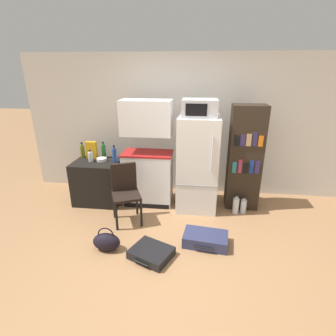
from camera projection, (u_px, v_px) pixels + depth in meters
name	position (u px, v px, depth m)	size (l,w,h in m)	color
ground_plane	(178.00, 254.00, 3.35)	(24.00, 24.00, 0.00)	#A3754C
wall_back	(199.00, 126.00, 4.74)	(6.40, 0.10, 2.50)	beige
side_table	(98.00, 182.00, 4.59)	(0.78, 0.61, 0.74)	black
kitchen_hutch	(148.00, 159.00, 4.40)	(0.83, 0.48, 1.78)	white
refrigerator	(197.00, 164.00, 4.25)	(0.65, 0.64, 1.55)	white
microwave	(200.00, 108.00, 3.93)	(0.53, 0.43, 0.26)	#B7B7BC
bookshelf	(245.00, 158.00, 4.26)	(0.53, 0.35, 1.72)	#2D2319
bottle_green_tall	(104.00, 151.00, 4.64)	(0.07, 0.07, 0.29)	#1E6028
bottle_blue_soda	(114.00, 155.00, 4.40)	(0.07, 0.07, 0.29)	#1E47A3
bottle_olive_oil	(83.00, 151.00, 4.64)	(0.08, 0.08, 0.27)	#566619
bottle_clear_short	(91.00, 157.00, 4.45)	(0.08, 0.08, 0.20)	silver
bowl	(102.00, 159.00, 4.50)	(0.18, 0.18, 0.05)	silver
cereal_box	(91.00, 150.00, 4.59)	(0.19, 0.07, 0.30)	gold
chair	(125.00, 188.00, 3.97)	(0.53, 0.53, 0.90)	black
suitcase_large_flat	(205.00, 239.00, 3.52)	(0.62, 0.43, 0.16)	navy
suitcase_small_flat	(151.00, 253.00, 3.30)	(0.61, 0.56, 0.11)	black
handbag	(107.00, 242.00, 3.40)	(0.36, 0.20, 0.33)	black
water_bottle_front	(236.00, 205.00, 4.27)	(0.10, 0.10, 0.34)	silver
water_bottle_middle	(243.00, 206.00, 4.29)	(0.10, 0.10, 0.29)	silver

